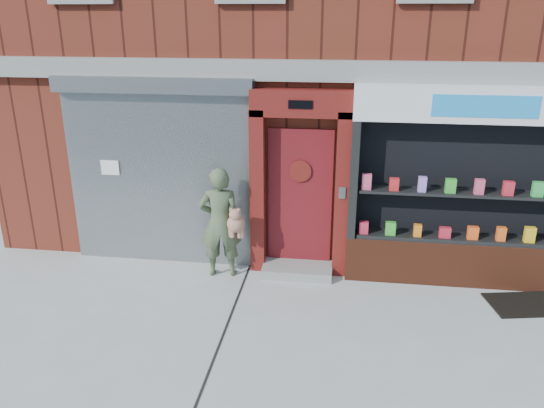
# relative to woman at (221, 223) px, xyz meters

# --- Properties ---
(ground) EXTENTS (80.00, 80.00, 0.00)m
(ground) POSITION_rel_woman_xyz_m (1.93, -1.55, -0.89)
(ground) COLOR #9E9E99
(ground) RESTS_ON ground
(building) EXTENTS (12.00, 8.16, 8.00)m
(building) POSITION_rel_woman_xyz_m (1.93, 4.45, 3.11)
(building) COLOR maroon
(building) RESTS_ON ground
(shutter_bay) EXTENTS (3.10, 0.30, 3.04)m
(shutter_bay) POSITION_rel_woman_xyz_m (-1.07, 0.38, 0.83)
(shutter_bay) COLOR gray
(shutter_bay) RESTS_ON ground
(red_door_bay) EXTENTS (1.52, 0.58, 2.90)m
(red_door_bay) POSITION_rel_woman_xyz_m (1.18, 0.32, 0.57)
(red_door_bay) COLOR #5B120F
(red_door_bay) RESTS_ON ground
(pharmacy_bay) EXTENTS (3.50, 0.41, 3.00)m
(pharmacy_bay) POSITION_rel_woman_xyz_m (3.68, 0.27, 0.49)
(pharmacy_bay) COLOR #602816
(pharmacy_bay) RESTS_ON ground
(woman) EXTENTS (0.76, 0.53, 1.77)m
(woman) POSITION_rel_woman_xyz_m (0.00, 0.00, 0.00)
(woman) COLOR #4B593A
(woman) RESTS_ON ground
(doormat) EXTENTS (1.08, 0.85, 0.02)m
(doormat) POSITION_rel_woman_xyz_m (4.48, -0.36, -0.87)
(doormat) COLOR black
(doormat) RESTS_ON ground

